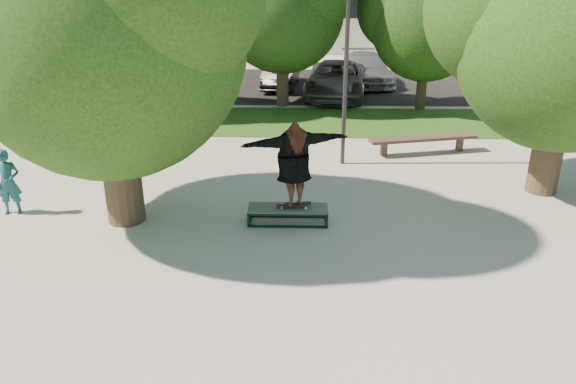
{
  "coord_description": "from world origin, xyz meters",
  "views": [
    {
      "loc": [
        -0.19,
        -10.59,
        5.59
      ],
      "look_at": [
        -0.48,
        0.6,
        0.91
      ],
      "focal_mm": 35.0,
      "sensor_mm": 36.0,
      "label": 1
    }
  ],
  "objects_px": {
    "tree_left": "(100,20)",
    "grind_box": "(288,215)",
    "bench": "(423,140)",
    "car_silver_a": "(168,68)",
    "car_dark": "(281,72)",
    "car_grey": "(336,80)",
    "car_silver_b": "(367,69)",
    "lamppost": "(346,55)",
    "bystander": "(8,182)",
    "tree_right": "(565,27)"
  },
  "relations": [
    {
      "from": "tree_left",
      "to": "bystander",
      "type": "xyz_separation_m",
      "value": [
        -2.71,
        0.22,
        -3.64
      ]
    },
    {
      "from": "grind_box",
      "to": "car_grey",
      "type": "relative_size",
      "value": 0.34
    },
    {
      "from": "grind_box",
      "to": "car_silver_b",
      "type": "distance_m",
      "value": 15.9
    },
    {
      "from": "tree_left",
      "to": "car_grey",
      "type": "relative_size",
      "value": 1.34
    },
    {
      "from": "car_grey",
      "to": "car_silver_b",
      "type": "bearing_deg",
      "value": 66.63
    },
    {
      "from": "lamppost",
      "to": "grind_box",
      "type": "distance_m",
      "value": 5.22
    },
    {
      "from": "bystander",
      "to": "bench",
      "type": "height_order",
      "value": "bystander"
    },
    {
      "from": "bench",
      "to": "car_dark",
      "type": "distance_m",
      "value": 10.7
    },
    {
      "from": "tree_right",
      "to": "bystander",
      "type": "distance_m",
      "value": 13.45
    },
    {
      "from": "car_silver_a",
      "to": "bystander",
      "type": "bearing_deg",
      "value": -98.27
    },
    {
      "from": "tree_right",
      "to": "bystander",
      "type": "height_order",
      "value": "tree_right"
    },
    {
      "from": "bystander",
      "to": "car_dark",
      "type": "height_order",
      "value": "bystander"
    },
    {
      "from": "tree_left",
      "to": "car_silver_a",
      "type": "xyz_separation_m",
      "value": [
        -2.31,
        15.12,
        -3.69
      ]
    },
    {
      "from": "bystander",
      "to": "grind_box",
      "type": "bearing_deg",
      "value": -13.37
    },
    {
      "from": "car_grey",
      "to": "car_silver_b",
      "type": "height_order",
      "value": "car_grey"
    },
    {
      "from": "grind_box",
      "to": "car_dark",
      "type": "xyz_separation_m",
      "value": [
        -0.7,
        14.64,
        0.47
      ]
    },
    {
      "from": "grind_box",
      "to": "bench",
      "type": "relative_size",
      "value": 0.53
    },
    {
      "from": "car_silver_a",
      "to": "car_silver_b",
      "type": "relative_size",
      "value": 0.9
    },
    {
      "from": "car_silver_a",
      "to": "car_grey",
      "type": "height_order",
      "value": "car_grey"
    },
    {
      "from": "tree_right",
      "to": "car_silver_a",
      "type": "xyz_separation_m",
      "value": [
        -12.52,
        13.12,
        -3.36
      ]
    },
    {
      "from": "tree_right",
      "to": "car_grey",
      "type": "bearing_deg",
      "value": 113.79
    },
    {
      "from": "grind_box",
      "to": "bystander",
      "type": "xyz_separation_m",
      "value": [
        -6.51,
        0.35,
        0.59
      ]
    },
    {
      "from": "car_grey",
      "to": "tree_left",
      "type": "bearing_deg",
      "value": -107.41
    },
    {
      "from": "grind_box",
      "to": "car_silver_b",
      "type": "xyz_separation_m",
      "value": [
        3.36,
        15.53,
        0.5
      ]
    },
    {
      "from": "tree_right",
      "to": "car_dark",
      "type": "distance_m",
      "value": 14.8
    },
    {
      "from": "car_grey",
      "to": "car_dark",
      "type": "bearing_deg",
      "value": 148.12
    },
    {
      "from": "bench",
      "to": "car_grey",
      "type": "xyz_separation_m",
      "value": [
        -2.27,
        7.67,
        0.3
      ]
    },
    {
      "from": "bystander",
      "to": "car_grey",
      "type": "bearing_deg",
      "value": 45.94
    },
    {
      "from": "bystander",
      "to": "car_dark",
      "type": "xyz_separation_m",
      "value": [
        5.8,
        14.29,
        -0.12
      ]
    },
    {
      "from": "grind_box",
      "to": "lamppost",
      "type": "bearing_deg",
      "value": 69.69
    },
    {
      "from": "car_grey",
      "to": "car_silver_b",
      "type": "distance_m",
      "value": 3.26
    },
    {
      "from": "bench",
      "to": "tree_right",
      "type": "bearing_deg",
      "value": -63.78
    },
    {
      "from": "tree_left",
      "to": "lamppost",
      "type": "bearing_deg",
      "value": 36.42
    },
    {
      "from": "lamppost",
      "to": "grind_box",
      "type": "height_order",
      "value": "lamppost"
    },
    {
      "from": "lamppost",
      "to": "tree_right",
      "type": "bearing_deg",
      "value": -21.28
    },
    {
      "from": "lamppost",
      "to": "car_grey",
      "type": "distance_m",
      "value": 9.0
    },
    {
      "from": "bench",
      "to": "car_silver_a",
      "type": "height_order",
      "value": "car_silver_a"
    },
    {
      "from": "lamppost",
      "to": "car_silver_b",
      "type": "bearing_deg",
      "value": 80.76
    },
    {
      "from": "tree_right",
      "to": "car_silver_b",
      "type": "bearing_deg",
      "value": 102.79
    },
    {
      "from": "bench",
      "to": "bystander",
      "type": "bearing_deg",
      "value": -169.18
    },
    {
      "from": "tree_left",
      "to": "car_silver_b",
      "type": "bearing_deg",
      "value": 65.06
    },
    {
      "from": "lamppost",
      "to": "bystander",
      "type": "relative_size",
      "value": 3.9
    },
    {
      "from": "lamppost",
      "to": "grind_box",
      "type": "bearing_deg",
      "value": -110.31
    },
    {
      "from": "tree_right",
      "to": "car_grey",
      "type": "relative_size",
      "value": 1.23
    },
    {
      "from": "car_grey",
      "to": "tree_right",
      "type": "bearing_deg",
      "value": -59.82
    },
    {
      "from": "lamppost",
      "to": "bench",
      "type": "xyz_separation_m",
      "value": [
        2.52,
        1.0,
        -2.71
      ]
    },
    {
      "from": "car_silver_a",
      "to": "tree_right",
      "type": "bearing_deg",
      "value": -53.09
    },
    {
      "from": "car_dark",
      "to": "car_silver_a",
      "type": "bearing_deg",
      "value": 178.34
    },
    {
      "from": "bystander",
      "to": "car_silver_a",
      "type": "height_order",
      "value": "bystander"
    },
    {
      "from": "tree_left",
      "to": "grind_box",
      "type": "xyz_separation_m",
      "value": [
        3.8,
        -0.13,
        -4.23
      ]
    }
  ]
}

